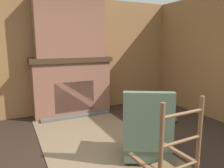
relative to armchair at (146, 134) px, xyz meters
The scene contains 10 objects.
ground_plane 0.54m from the armchair, 86.05° to the right, with size 14.00×14.00×0.00m, color #2D2119.
wood_panel_wall_left 2.90m from the armchair, behind, with size 0.06×5.99×2.68m.
fireplace_hearth 2.48m from the armchair, behind, with size 0.67×1.82×1.33m.
chimney_breast 2.96m from the armchair, behind, with size 0.40×1.52×1.33m.
area_rug 0.78m from the armchair, 139.15° to the right, with size 3.56×1.73×0.01m.
armchair is the anchor object (origin of this frame).
firewood_stack 1.68m from the armchair, 130.74° to the left, with size 0.40×0.41×0.21m.
oil_lamp_vase 2.84m from the armchair, 161.08° to the right, with size 0.11×0.11×0.30m.
storage_case 2.71m from the armchair, behind, with size 0.17×0.27×0.14m.
decorative_plate_on_mantel 2.75m from the armchair, behind, with size 0.08×0.29×0.29m.
Camera 1 is at (2.38, -1.31, 1.65)m, focal length 35.00 mm.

